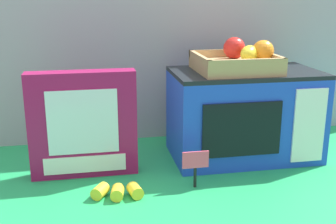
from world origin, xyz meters
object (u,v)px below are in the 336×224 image
toy_microwave (244,114)px  price_sign (195,164)px  cookie_set_box (83,125)px  loose_toy_banana (118,191)px  food_groups_crate (239,61)px

toy_microwave → price_sign: 0.29m
cookie_set_box → price_sign: bearing=-26.2°
price_sign → loose_toy_banana: 0.21m
food_groups_crate → cookie_set_box: 0.49m
toy_microwave → loose_toy_banana: 0.47m
food_groups_crate → loose_toy_banana: 0.52m
toy_microwave → food_groups_crate: 0.17m
price_sign → loose_toy_banana: price_sign is taller
food_groups_crate → cookie_set_box: (-0.46, -0.06, -0.15)m
toy_microwave → cookie_set_box: (-0.48, -0.05, 0.01)m
toy_microwave → price_sign: bearing=-136.3°
cookie_set_box → loose_toy_banana: size_ratio=2.23×
toy_microwave → loose_toy_banana: (-0.40, -0.21, -0.12)m
toy_microwave → price_sign: size_ratio=4.37×
price_sign → food_groups_crate: bearing=47.6°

